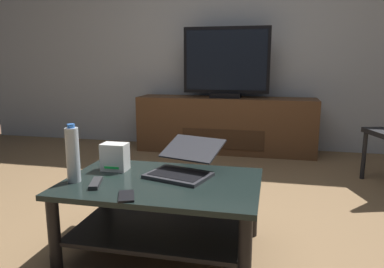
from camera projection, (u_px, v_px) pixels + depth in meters
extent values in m
plane|color=olive|center=(185.00, 237.00, 2.11)|extent=(7.68, 7.68, 0.00)
cube|color=silver|center=(235.00, 26.00, 4.14)|extent=(6.40, 0.12, 2.80)
cube|color=black|center=(162.00, 183.00, 1.88)|extent=(1.01, 0.67, 0.03)
cube|color=black|center=(163.00, 227.00, 1.93)|extent=(0.89, 0.59, 0.02)
cylinder|color=black|center=(54.00, 235.00, 1.75)|extent=(0.06, 0.06, 0.37)
cylinder|color=black|center=(245.00, 256.00, 1.55)|extent=(0.06, 0.06, 0.37)
cylinder|color=black|center=(107.00, 193.00, 2.29)|extent=(0.06, 0.06, 0.37)
cylinder|color=black|center=(253.00, 205.00, 2.10)|extent=(0.06, 0.06, 0.37)
cube|color=brown|center=(225.00, 125.00, 4.06)|extent=(1.96, 0.41, 0.61)
cube|color=#432A18|center=(223.00, 139.00, 3.88)|extent=(0.88, 0.01, 0.21)
cube|color=black|center=(226.00, 95.00, 3.97)|extent=(0.33, 0.20, 0.05)
cube|color=black|center=(226.00, 60.00, 3.90)|extent=(0.93, 0.04, 0.70)
cube|color=black|center=(226.00, 60.00, 3.88)|extent=(0.87, 0.01, 0.63)
cylinder|color=black|center=(364.00, 156.00, 3.12)|extent=(0.04, 0.04, 0.41)
cube|color=#333338|center=(178.00, 175.00, 1.93)|extent=(0.37, 0.31, 0.02)
cube|color=black|center=(178.00, 174.00, 1.93)|extent=(0.32, 0.25, 0.00)
cube|color=#333338|center=(193.00, 148.00, 2.05)|extent=(0.37, 0.30, 0.09)
cube|color=teal|center=(192.00, 149.00, 2.04)|extent=(0.33, 0.26, 0.08)
cube|color=white|center=(115.00, 157.00, 2.05)|extent=(0.14, 0.10, 0.15)
cube|color=#19D84C|center=(111.00, 168.00, 2.01)|extent=(0.09, 0.00, 0.01)
cylinder|color=silver|center=(73.00, 155.00, 1.84)|extent=(0.07, 0.07, 0.28)
cylinder|color=blue|center=(71.00, 126.00, 1.81)|extent=(0.04, 0.04, 0.02)
cube|color=black|center=(126.00, 196.00, 1.65)|extent=(0.12, 0.16, 0.01)
cube|color=#2D2D30|center=(96.00, 183.00, 1.81)|extent=(0.09, 0.17, 0.02)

